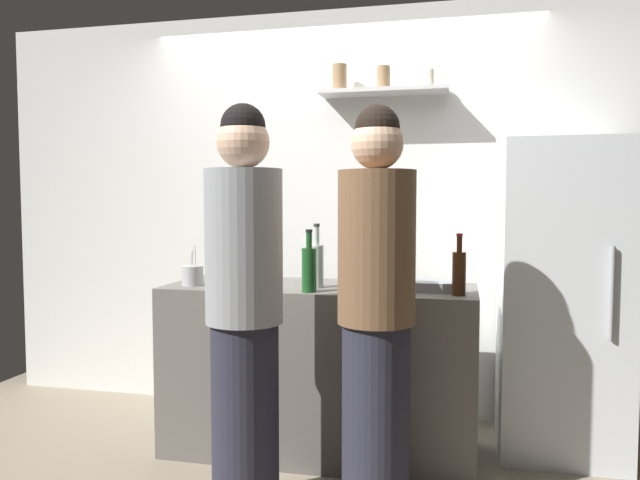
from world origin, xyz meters
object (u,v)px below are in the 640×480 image
refrigerator (562,298)px  wine_bottle_amber_glass (459,272)px  baking_pan (421,285)px  water_bottle_plastic (357,273)px  wine_bottle_pale_glass (317,264)px  person_grey_hoodie (244,310)px  wine_bottle_dark_glass (351,266)px  utensil_holder (193,275)px  wine_bottle_green_glass (309,268)px  person_brown_jacket (376,311)px

refrigerator → wine_bottle_amber_glass: (-0.55, -0.49, 0.18)m
baking_pan → water_bottle_plastic: (-0.30, -0.21, 0.08)m
wine_bottle_pale_glass → person_grey_hoodie: 0.67m
baking_pan → wine_bottle_dark_glass: size_ratio=1.12×
refrigerator → water_bottle_plastic: size_ratio=7.19×
refrigerator → baking_pan: 0.82m
utensil_holder → wine_bottle_pale_glass: (0.68, 0.07, 0.07)m
utensil_holder → wine_bottle_green_glass: size_ratio=0.69×
utensil_holder → person_grey_hoodie: person_grey_hoodie is taller
person_brown_jacket → wine_bottle_amber_glass: bearing=130.8°
baking_pan → utensil_holder: 1.23m
baking_pan → person_brown_jacket: 0.57m
refrigerator → water_bottle_plastic: bearing=-152.2°
wine_bottle_pale_glass → person_brown_jacket: bearing=-52.3°
wine_bottle_amber_glass → utensil_holder: bearing=178.6°
utensil_holder → wine_bottle_amber_glass: (1.42, -0.04, 0.06)m
utensil_holder → wine_bottle_amber_glass: 1.42m
person_grey_hoodie → water_bottle_plastic: bearing=-71.9°
wine_bottle_pale_glass → wine_bottle_dark_glass: wine_bottle_pale_glass is taller
refrigerator → wine_bottle_green_glass: (-1.29, -0.54, 0.19)m
wine_bottle_pale_glass → wine_bottle_amber_glass: bearing=-8.3°
refrigerator → wine_bottle_pale_glass: 1.36m
wine_bottle_green_glass → wine_bottle_dark_glass: bearing=47.9°
baking_pan → wine_bottle_amber_glass: wine_bottle_amber_glass is taller
wine_bottle_amber_glass → person_grey_hoodie: size_ratio=0.17×
person_brown_jacket → utensil_holder: bearing=-119.7°
refrigerator → person_grey_hoodie: 1.78m
utensil_holder → water_bottle_plastic: 0.94m
wine_bottle_green_glass → wine_bottle_pale_glass: wine_bottle_pale_glass is taller
refrigerator → wine_bottle_amber_glass: size_ratio=5.61×
wine_bottle_amber_glass → person_grey_hoodie: person_grey_hoodie is taller
refrigerator → wine_bottle_pale_glass: size_ratio=4.99×
wine_bottle_green_glass → person_brown_jacket: 0.54m
baking_pan → refrigerator: bearing=24.4°
wine_bottle_dark_glass → person_grey_hoodie: size_ratio=0.17×
wine_bottle_pale_glass → water_bottle_plastic: wine_bottle_pale_glass is taller
water_bottle_plastic → utensil_holder: bearing=174.1°
refrigerator → wine_bottle_dark_glass: (-1.11, -0.35, 0.18)m
wine_bottle_green_glass → wine_bottle_amber_glass: 0.74m
wine_bottle_amber_glass → wine_bottle_pale_glass: bearing=171.7°
wine_bottle_pale_glass → wine_bottle_amber_glass: size_ratio=1.12×
utensil_holder → person_brown_jacket: bearing=-22.0°
water_bottle_plastic → person_brown_jacket: 0.39m
wine_bottle_pale_glass → water_bottle_plastic: size_ratio=1.44×
wine_bottle_amber_glass → water_bottle_plastic: 0.50m
person_grey_hoodie → person_brown_jacket: (0.56, 0.13, -0.00)m
baking_pan → person_brown_jacket: size_ratio=0.19×
water_bottle_plastic → baking_pan: bearing=35.4°
wine_bottle_pale_glass → utensil_holder: bearing=-173.8°
wine_bottle_dark_glass → water_bottle_plastic: 0.21m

